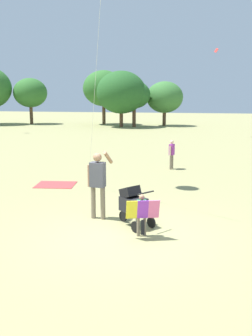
% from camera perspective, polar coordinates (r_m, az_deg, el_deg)
% --- Properties ---
extents(ground_plane, '(120.00, 120.00, 0.00)m').
position_cam_1_polar(ground_plane, '(8.89, -0.38, -10.21)').
color(ground_plane, '#938E5B').
extents(treeline_distant, '(42.79, 7.37, 6.52)m').
position_cam_1_polar(treeline_distant, '(38.23, 4.15, 11.93)').
color(treeline_distant, brown).
rests_on(treeline_distant, ground).
extents(child_with_butterfly_kite, '(0.77, 0.45, 1.00)m').
position_cam_1_polar(child_with_butterfly_kite, '(8.60, 2.46, -6.66)').
color(child_with_butterfly_kite, '#7F705B').
rests_on(child_with_butterfly_kite, ground).
extents(person_adult_flyer, '(0.61, 0.54, 1.85)m').
position_cam_1_polar(person_adult_flyer, '(9.74, -4.34, -1.75)').
color(person_adult_flyer, '#7F705B').
rests_on(person_adult_flyer, ground).
extents(stroller, '(1.02, 0.93, 1.03)m').
position_cam_1_polar(stroller, '(9.28, 1.07, -5.31)').
color(stroller, black).
rests_on(stroller, ground).
extents(distant_kites_cluster, '(27.96, 9.09, 6.27)m').
position_cam_1_polar(distant_kites_cluster, '(33.00, 13.12, 21.89)').
color(distant_kites_cluster, red).
extents(person_red_shirt, '(0.25, 0.40, 1.29)m').
position_cam_1_polar(person_red_shirt, '(16.48, 7.02, 2.45)').
color(person_red_shirt, '#7F705B').
rests_on(person_red_shirt, ground).
extents(picnic_blanket, '(1.51, 1.26, 0.02)m').
position_cam_1_polar(picnic_blanket, '(13.83, -10.74, -2.53)').
color(picnic_blanket, '#CC3D3D').
rests_on(picnic_blanket, ground).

